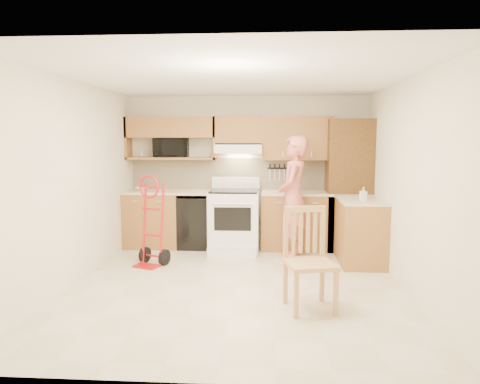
# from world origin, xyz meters

# --- Properties ---
(floor) EXTENTS (4.00, 4.50, 0.02)m
(floor) POSITION_xyz_m (0.00, 0.00, -0.01)
(floor) COLOR beige
(floor) RESTS_ON ground
(ceiling) EXTENTS (4.00, 4.50, 0.02)m
(ceiling) POSITION_xyz_m (0.00, 0.00, 2.51)
(ceiling) COLOR white
(ceiling) RESTS_ON ground
(wall_back) EXTENTS (4.00, 0.02, 2.50)m
(wall_back) POSITION_xyz_m (0.00, 2.26, 1.25)
(wall_back) COLOR #F6E9CD
(wall_back) RESTS_ON ground
(wall_front) EXTENTS (4.00, 0.02, 2.50)m
(wall_front) POSITION_xyz_m (0.00, -2.26, 1.25)
(wall_front) COLOR #F6E9CD
(wall_front) RESTS_ON ground
(wall_left) EXTENTS (0.02, 4.50, 2.50)m
(wall_left) POSITION_xyz_m (-2.01, 0.00, 1.25)
(wall_left) COLOR #F6E9CD
(wall_left) RESTS_ON ground
(wall_right) EXTENTS (0.02, 4.50, 2.50)m
(wall_right) POSITION_xyz_m (2.01, 0.00, 1.25)
(wall_right) COLOR #F6E9CD
(wall_right) RESTS_ON ground
(backsplash) EXTENTS (3.92, 0.03, 0.55)m
(backsplash) POSITION_xyz_m (0.00, 2.23, 1.20)
(backsplash) COLOR beige
(backsplash) RESTS_ON wall_back
(lower_cab_left) EXTENTS (0.90, 0.60, 0.90)m
(lower_cab_left) POSITION_xyz_m (-1.55, 1.95, 0.45)
(lower_cab_left) COLOR brown
(lower_cab_left) RESTS_ON ground
(dishwasher) EXTENTS (0.60, 0.60, 0.85)m
(dishwasher) POSITION_xyz_m (-0.80, 1.95, 0.42)
(dishwasher) COLOR black
(dishwasher) RESTS_ON ground
(lower_cab_right) EXTENTS (1.14, 0.60, 0.90)m
(lower_cab_right) POSITION_xyz_m (0.83, 1.95, 0.45)
(lower_cab_right) COLOR brown
(lower_cab_right) RESTS_ON ground
(countertop_left) EXTENTS (1.50, 0.63, 0.04)m
(countertop_left) POSITION_xyz_m (-1.25, 1.95, 0.92)
(countertop_left) COLOR beige
(countertop_left) RESTS_ON lower_cab_left
(countertop_right) EXTENTS (1.14, 0.63, 0.04)m
(countertop_right) POSITION_xyz_m (0.83, 1.95, 0.92)
(countertop_right) COLOR beige
(countertop_right) RESTS_ON lower_cab_right
(cab_return_right) EXTENTS (0.60, 1.00, 0.90)m
(cab_return_right) POSITION_xyz_m (1.70, 1.15, 0.45)
(cab_return_right) COLOR brown
(cab_return_right) RESTS_ON ground
(countertop_return) EXTENTS (0.63, 1.00, 0.04)m
(countertop_return) POSITION_xyz_m (1.70, 1.15, 0.92)
(countertop_return) COLOR beige
(countertop_return) RESTS_ON cab_return_right
(pantry_tall) EXTENTS (0.70, 0.60, 2.10)m
(pantry_tall) POSITION_xyz_m (1.65, 1.95, 1.05)
(pantry_tall) COLOR brown
(pantry_tall) RESTS_ON ground
(upper_cab_left) EXTENTS (1.50, 0.33, 0.34)m
(upper_cab_left) POSITION_xyz_m (-1.25, 2.08, 1.98)
(upper_cab_left) COLOR brown
(upper_cab_left) RESTS_ON wall_back
(upper_shelf_mw) EXTENTS (1.50, 0.33, 0.04)m
(upper_shelf_mw) POSITION_xyz_m (-1.25, 2.08, 1.47)
(upper_shelf_mw) COLOR brown
(upper_shelf_mw) RESTS_ON wall_back
(upper_cab_center) EXTENTS (0.76, 0.33, 0.44)m
(upper_cab_center) POSITION_xyz_m (-0.12, 2.08, 1.94)
(upper_cab_center) COLOR brown
(upper_cab_center) RESTS_ON wall_back
(upper_cab_right) EXTENTS (1.14, 0.33, 0.70)m
(upper_cab_right) POSITION_xyz_m (0.83, 2.08, 1.80)
(upper_cab_right) COLOR brown
(upper_cab_right) RESTS_ON wall_back
(range_hood) EXTENTS (0.76, 0.46, 0.14)m
(range_hood) POSITION_xyz_m (-0.12, 2.02, 1.63)
(range_hood) COLOR white
(range_hood) RESTS_ON wall_back
(knife_strip) EXTENTS (0.40, 0.05, 0.29)m
(knife_strip) POSITION_xyz_m (0.55, 2.21, 1.24)
(knife_strip) COLOR black
(knife_strip) RESTS_ON backsplash
(microwave) EXTENTS (0.60, 0.43, 0.31)m
(microwave) POSITION_xyz_m (-1.25, 2.08, 1.65)
(microwave) COLOR black
(microwave) RESTS_ON upper_shelf_mw
(range) EXTENTS (0.79, 1.04, 1.16)m
(range) POSITION_xyz_m (-0.18, 1.70, 0.58)
(range) COLOR white
(range) RESTS_ON ground
(person) EXTENTS (0.55, 0.74, 1.84)m
(person) POSITION_xyz_m (0.74, 1.35, 0.92)
(person) COLOR #DD6B61
(person) RESTS_ON ground
(hand_truck) EXTENTS (0.58, 0.56, 1.17)m
(hand_truck) POSITION_xyz_m (-1.29, 0.80, 0.58)
(hand_truck) COLOR red
(hand_truck) RESTS_ON ground
(dining_chair) EXTENTS (0.59, 0.62, 1.07)m
(dining_chair) POSITION_xyz_m (0.82, -0.73, 0.54)
(dining_chair) COLOR tan
(dining_chair) RESTS_ON ground
(soap_bottle) EXTENTS (0.10, 0.10, 0.18)m
(soap_bottle) POSITION_xyz_m (1.70, 1.01, 1.03)
(soap_bottle) COLOR white
(soap_bottle) RESTS_ON countertop_return
(bowl) EXTENTS (0.24, 0.24, 0.06)m
(bowl) POSITION_xyz_m (-1.73, 1.95, 0.97)
(bowl) COLOR white
(bowl) RESTS_ON countertop_left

